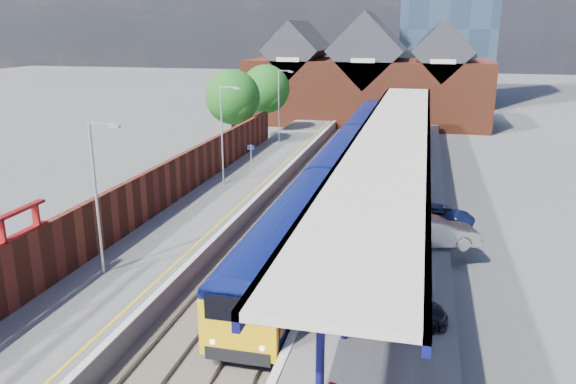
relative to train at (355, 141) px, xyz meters
name	(u,v)px	position (x,y,z in m)	size (l,w,h in m)	color
ground	(330,175)	(-1.49, -4.15, -2.12)	(240.00, 240.00, 0.00)	#5B5B5E
ballast_bed	(306,211)	(-1.49, -14.15, -2.09)	(6.00, 76.00, 0.06)	#473D33
rails	(306,209)	(-1.49, -14.15, -2.00)	(4.51, 76.00, 0.14)	slate
left_platform	(228,198)	(-6.99, -14.15, -1.62)	(5.00, 76.00, 1.00)	#565659
right_platform	(397,211)	(4.51, -14.15, -1.62)	(6.00, 76.00, 1.00)	#565659
coping_left	(260,193)	(-4.64, -14.15, -1.10)	(0.30, 76.00, 0.05)	silver
coping_right	(353,200)	(1.66, -14.15, -1.10)	(0.30, 76.00, 0.05)	silver
yellow_line	(252,193)	(-5.24, -14.15, -1.12)	(0.14, 76.00, 0.01)	yellow
train	(355,141)	(0.00, 0.00, 0.00)	(2.87, 65.90, 3.45)	#0C1557
canopy	(394,132)	(3.99, -12.20, 3.13)	(4.50, 52.00, 4.48)	#0D0F51
lamp_post_b	(98,189)	(-7.86, -28.15, 2.87)	(1.48, 0.18, 7.00)	#A5A8AA
lamp_post_c	(224,128)	(-7.86, -12.15, 2.87)	(1.48, 0.18, 7.00)	#A5A8AA
lamp_post_d	(280,101)	(-7.86, 3.85, 2.87)	(1.48, 0.18, 7.00)	#A5A8AA
platform_sign	(251,155)	(-6.49, -10.15, 0.57)	(0.55, 0.08, 2.50)	#A5A8AA
brick_wall	(147,195)	(-9.59, -20.61, 0.33)	(0.35, 50.00, 3.86)	maroon
station_building	(367,80)	(-1.49, 23.85, 3.33)	(30.00, 12.12, 13.78)	maroon
tree_near	(234,99)	(-11.84, 1.76, 3.23)	(5.20, 5.20, 8.10)	#382314
tree_far	(267,90)	(-10.84, 9.76, 3.23)	(5.20, 5.20, 8.10)	#382314
parked_car_silver	(433,232)	(6.64, -21.23, -0.35)	(1.63, 4.68, 1.54)	#9A9A9E
parked_car_dark	(391,309)	(5.05, -29.72, -0.50)	(1.73, 4.25, 1.23)	black
parked_car_blue	(439,215)	(7.01, -17.62, -0.57)	(1.82, 3.95, 1.10)	navy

